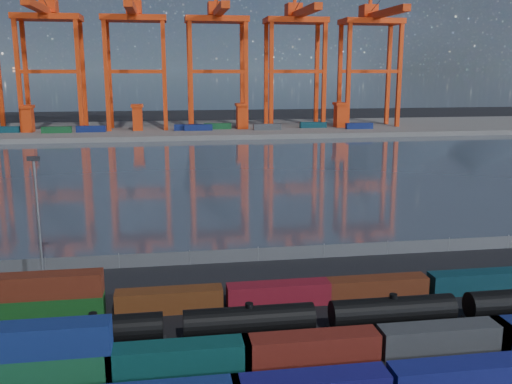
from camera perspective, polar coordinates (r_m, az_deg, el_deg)
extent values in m
plane|color=black|center=(59.36, 4.65, -15.65)|extent=(700.00, 700.00, 0.00)
plane|color=#333C49|center=(158.92, -4.18, 2.10)|extent=(700.00, 700.00, 0.00)
cube|color=#514F4C|center=(262.65, -6.11, 6.26)|extent=(700.00, 70.00, 2.00)
cone|color=#1E2630|center=(1768.47, 11.97, 17.16)|extent=(960.00, 960.00, 380.00)
cone|color=#1E2630|center=(1915.06, 22.10, 14.95)|extent=(840.00, 840.00, 300.00)
cube|color=navy|center=(55.13, 20.02, -17.04)|extent=(13.19, 2.68, 2.86)
cube|color=#16522F|center=(56.78, -21.02, -16.22)|extent=(13.19, 2.68, 2.86)
cube|color=navy|center=(55.52, -21.25, -13.61)|extent=(13.19, 2.68, 2.86)
cube|color=#0B3C39|center=(55.47, -7.64, -16.17)|extent=(13.19, 2.68, 2.86)
cube|color=maroon|center=(56.97, 5.54, -15.31)|extent=(13.19, 2.68, 2.86)
cube|color=#36383A|center=(61.51, 18.27, -13.73)|extent=(13.19, 2.68, 2.86)
cube|color=#124617|center=(69.64, -20.09, -10.82)|extent=(12.40, 2.52, 2.69)
cube|color=#592011|center=(68.67, -20.25, -8.75)|extent=(12.40, 2.52, 2.69)
cube|color=#562A11|center=(68.23, -8.66, -10.67)|extent=(12.40, 2.52, 2.69)
cube|color=maroon|center=(69.38, 2.26, -10.14)|extent=(12.40, 2.52, 2.69)
cube|color=#562411|center=(72.66, 12.04, -9.36)|extent=(12.40, 2.52, 2.69)
cube|color=#0B2F39|center=(78.16, 21.20, -8.37)|extent=(12.40, 2.52, 2.69)
cylinder|color=black|center=(60.04, -15.90, -13.22)|extent=(13.49, 3.01, 3.01)
cylinder|color=black|center=(59.36, -16.00, -11.77)|extent=(0.83, 0.83, 0.52)
cube|color=black|center=(60.76, -15.81, -14.64)|extent=(14.00, 2.07, 0.41)
cube|color=black|center=(61.71, -20.24, -14.94)|extent=(2.59, 1.87, 0.62)
cube|color=black|center=(60.53, -11.25, -14.95)|extent=(2.59, 1.87, 0.62)
cylinder|color=black|center=(60.03, -0.69, -12.73)|extent=(13.49, 3.01, 3.01)
cylinder|color=black|center=(59.35, -0.69, -11.28)|extent=(0.83, 0.83, 0.52)
cube|color=black|center=(60.75, -0.68, -14.15)|extent=(14.00, 2.07, 0.41)
cube|color=black|center=(60.52, -5.21, -14.75)|extent=(2.59, 1.87, 0.62)
cube|color=black|center=(61.70, 3.75, -14.17)|extent=(2.59, 1.87, 0.62)
cylinder|color=black|center=(63.90, 13.49, -11.49)|extent=(13.49, 3.01, 3.01)
cylinder|color=black|center=(63.26, 13.57, -10.11)|extent=(0.83, 0.83, 0.52)
cube|color=black|center=(64.58, 13.42, -12.84)|extent=(14.00, 2.07, 0.41)
cube|color=black|center=(63.23, 9.37, -13.64)|extent=(2.59, 1.87, 0.62)
cube|color=black|center=(66.57, 17.22, -12.67)|extent=(2.59, 1.87, 0.62)
cube|color=black|center=(69.37, 21.90, -11.98)|extent=(2.59, 1.87, 0.62)
cube|color=#595B5E|center=(84.31, 0.21, -6.27)|extent=(160.00, 0.06, 2.00)
cylinder|color=slate|center=(85.11, -20.31, -6.81)|extent=(0.12, 0.12, 2.20)
cylinder|color=slate|center=(83.65, -13.54, -6.70)|extent=(0.12, 0.12, 2.20)
cylinder|color=slate|center=(83.37, -6.64, -6.50)|extent=(0.12, 0.12, 2.20)
cylinder|color=slate|center=(84.28, 0.21, -6.21)|extent=(0.12, 0.12, 2.20)
cylinder|color=slate|center=(86.35, 6.81, -5.84)|extent=(0.12, 0.12, 2.20)
cylinder|color=slate|center=(89.50, 13.02, -5.43)|extent=(0.12, 0.12, 2.20)
cylinder|color=slate|center=(93.61, 18.73, -4.99)|extent=(0.12, 0.12, 2.20)
cylinder|color=slate|center=(98.57, 23.91, -4.55)|extent=(0.12, 0.12, 2.20)
cylinder|color=slate|center=(81.32, -20.93, -2.65)|extent=(0.36, 0.36, 16.00)
cube|color=black|center=(79.73, -21.38, 3.13)|extent=(1.60, 0.40, 0.60)
cube|color=red|center=(256.44, -22.65, 10.51)|extent=(1.74, 1.74, 48.82)
cube|color=red|center=(269.13, -22.00, 10.60)|extent=(1.74, 1.74, 48.82)
cube|color=red|center=(252.00, -17.28, 10.88)|extent=(1.74, 1.74, 48.82)
cube|color=red|center=(264.89, -16.88, 10.94)|extent=(1.74, 1.74, 48.82)
cube|color=red|center=(253.93, -20.03, 11.25)|extent=(23.87, 1.52, 1.52)
cube|color=red|center=(266.73, -19.50, 11.30)|extent=(23.87, 1.52, 1.52)
cube|color=red|center=(261.19, -20.11, 16.09)|extent=(27.12, 15.19, 2.39)
cube|color=red|center=(248.64, -20.74, 16.78)|extent=(3.25, 52.08, 2.71)
cube|color=red|center=(265.88, -20.01, 17.07)|extent=(6.51, 8.68, 5.42)
cube|color=red|center=(250.68, -14.72, 11.02)|extent=(1.74, 1.74, 48.82)
cube|color=red|center=(263.64, -14.44, 11.07)|extent=(1.74, 1.74, 48.82)
cube|color=red|center=(249.50, -9.15, 11.25)|extent=(1.74, 1.74, 48.82)
cube|color=red|center=(262.52, -9.15, 11.29)|extent=(1.74, 1.74, 48.82)
cube|color=red|center=(249.78, -11.97, 11.71)|extent=(23.87, 1.52, 1.52)
cube|color=red|center=(262.79, -11.82, 11.72)|extent=(23.87, 1.52, 1.52)
cube|color=red|center=(257.16, -12.12, 16.61)|extent=(27.12, 15.19, 2.39)
cube|color=red|center=(244.40, -12.31, 17.36)|extent=(3.25, 52.08, 2.71)
cube|color=red|center=(261.92, -12.11, 17.60)|extent=(6.51, 8.68, 5.42)
cube|color=red|center=(249.73, -6.55, 11.33)|extent=(1.74, 1.74, 48.82)
cube|color=red|center=(262.74, -6.67, 11.36)|extent=(1.74, 1.74, 48.82)
cube|color=red|center=(251.88, -1.01, 11.41)|extent=(1.74, 1.74, 48.82)
cube|color=red|center=(264.79, -1.40, 11.44)|extent=(1.74, 1.74, 48.82)
cube|color=red|center=(250.51, -3.78, 11.94)|extent=(23.87, 1.52, 1.52)
cube|color=red|center=(263.47, -4.04, 11.95)|extent=(23.87, 1.52, 1.52)
cube|color=red|center=(257.86, -3.98, 16.83)|extent=(27.12, 15.19, 2.39)
cube|color=red|center=(245.14, -3.71, 17.59)|extent=(3.25, 52.08, 2.71)
cube|color=red|center=(262.61, -4.09, 17.81)|extent=(6.51, 8.68, 5.42)
cube|color=red|center=(253.65, 1.53, 11.41)|extent=(1.74, 1.74, 48.82)
cube|color=red|center=(266.47, 1.02, 11.45)|extent=(1.74, 1.74, 48.82)
cube|color=red|center=(259.02, 6.84, 11.35)|extent=(1.74, 1.74, 48.82)
cube|color=red|center=(271.58, 6.09, 11.40)|extent=(1.74, 1.74, 48.82)
cube|color=red|center=(256.05, 4.22, 11.94)|extent=(23.87, 1.52, 1.52)
cube|color=red|center=(268.76, 3.58, 11.95)|extent=(23.87, 1.52, 1.52)
cube|color=red|center=(263.25, 3.97, 16.73)|extent=(27.12, 15.19, 2.39)
cube|color=red|center=(250.80, 4.66, 17.45)|extent=(3.25, 52.08, 2.71)
cube|color=red|center=(267.91, 3.77, 17.70)|extent=(6.51, 8.68, 5.42)
cube|color=red|center=(262.23, 9.23, 11.29)|extent=(1.74, 1.74, 48.82)
cube|color=red|center=(274.65, 8.37, 11.35)|extent=(1.74, 1.74, 48.82)
cube|color=red|center=(270.53, 14.13, 11.10)|extent=(1.74, 1.74, 48.82)
cube|color=red|center=(282.59, 13.09, 11.18)|extent=(1.74, 1.74, 48.82)
cube|color=red|center=(266.13, 11.74, 11.73)|extent=(23.87, 1.52, 1.52)
cube|color=red|center=(278.37, 10.79, 11.77)|extent=(23.87, 1.52, 1.52)
cube|color=red|center=(273.06, 11.45, 16.36)|extent=(27.12, 15.19, 2.39)
cube|color=red|center=(261.08, 12.50, 17.00)|extent=(3.25, 52.08, 2.71)
cube|color=red|center=(277.55, 11.17, 17.32)|extent=(6.51, 8.68, 5.42)
cube|color=navy|center=(247.23, -5.79, 6.43)|extent=(12.00, 2.44, 2.60)
cube|color=navy|center=(257.24, 10.29, 6.52)|extent=(12.00, 2.44, 2.60)
cube|color=navy|center=(248.43, -6.80, 6.44)|extent=(12.00, 2.44, 2.60)
cube|color=#0C3842|center=(259.36, -23.85, 5.73)|extent=(12.00, 2.44, 2.60)
cube|color=#3F4244|center=(248.65, 1.13, 6.53)|extent=(12.00, 2.44, 2.60)
cube|color=#144C23|center=(250.48, -19.31, 5.89)|extent=(12.00, 2.44, 2.60)
cube|color=navy|center=(249.71, -16.18, 6.07)|extent=(12.00, 2.44, 2.60)
cube|color=#144C23|center=(252.61, -3.87, 6.59)|extent=(12.00, 2.44, 2.60)
cube|color=#0C3842|center=(259.29, 5.73, 6.70)|extent=(12.00, 2.44, 2.60)
cube|color=red|center=(258.28, -21.84, 6.70)|extent=(4.00, 6.00, 10.00)
cube|color=red|center=(257.90, -21.93, 7.91)|extent=(5.00, 7.00, 1.20)
cube|color=red|center=(252.14, -11.75, 7.20)|extent=(4.00, 6.00, 10.00)
cube|color=red|center=(251.75, -11.81, 8.44)|extent=(5.00, 7.00, 1.20)
cube|color=red|center=(253.94, -1.48, 7.48)|extent=(4.00, 6.00, 10.00)
cube|color=red|center=(253.56, -1.48, 8.72)|extent=(5.00, 7.00, 1.20)
cube|color=red|center=(263.54, 8.36, 7.53)|extent=(4.00, 6.00, 10.00)
cube|color=red|center=(263.16, 8.39, 8.72)|extent=(5.00, 7.00, 1.20)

